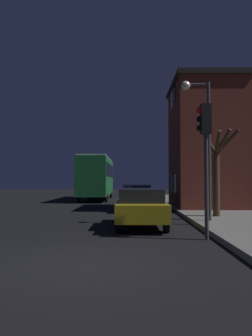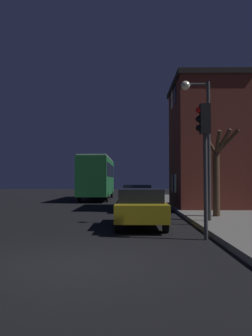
{
  "view_description": "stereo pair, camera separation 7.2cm",
  "coord_description": "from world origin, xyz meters",
  "views": [
    {
      "loc": [
        1.13,
        -6.97,
        1.74
      ],
      "look_at": [
        0.96,
        8.42,
        2.34
      ],
      "focal_mm": 35.0,
      "sensor_mm": 36.0,
      "label": 1
    },
    {
      "loc": [
        1.2,
        -6.97,
        1.74
      ],
      "look_at": [
        0.96,
        8.42,
        2.34
      ],
      "focal_mm": 35.0,
      "sensor_mm": 36.0,
      "label": 2
    }
  ],
  "objects": [
    {
      "name": "brick_building",
      "position": [
        5.81,
        13.11,
        4.0
      ],
      "size": [
        4.16,
        5.63,
        7.61
      ],
      "color": "brown",
      "rests_on": "sidewalk"
    },
    {
      "name": "ground_plane",
      "position": [
        0.0,
        0.0,
        0.0
      ],
      "size": [
        120.0,
        120.0,
        0.0
      ],
      "primitive_type": "plane",
      "color": "black"
    },
    {
      "name": "bus",
      "position": [
        -1.88,
        23.08,
        2.26
      ],
      "size": [
        2.43,
        10.54,
        3.81
      ],
      "color": "#1E6B33",
      "rests_on": "ground"
    },
    {
      "name": "streetlamp",
      "position": [
        3.99,
        5.97,
        3.82
      ],
      "size": [
        1.15,
        0.36,
        5.54
      ],
      "color": "#38383A",
      "rests_on": "sidewalk"
    },
    {
      "name": "car_mid_lane",
      "position": [
        1.54,
        12.16,
        0.8
      ],
      "size": [
        1.74,
        4.18,
        1.5
      ],
      "color": "navy",
      "rests_on": "ground"
    },
    {
      "name": "traffic_light",
      "position": [
        3.37,
        2.74,
        2.9
      ],
      "size": [
        0.43,
        0.24,
        4.03
      ],
      "color": "#38383A",
      "rests_on": "ground"
    },
    {
      "name": "car_near_lane",
      "position": [
        1.55,
        5.41,
        0.77
      ],
      "size": [
        1.8,
        4.21,
        1.44
      ],
      "color": "olive",
      "rests_on": "ground"
    },
    {
      "name": "bare_tree",
      "position": [
        5.02,
        7.51,
        2.16
      ],
      "size": [
        1.51,
        1.03,
        3.81
      ],
      "color": "#473323",
      "rests_on": "sidewalk"
    }
  ]
}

